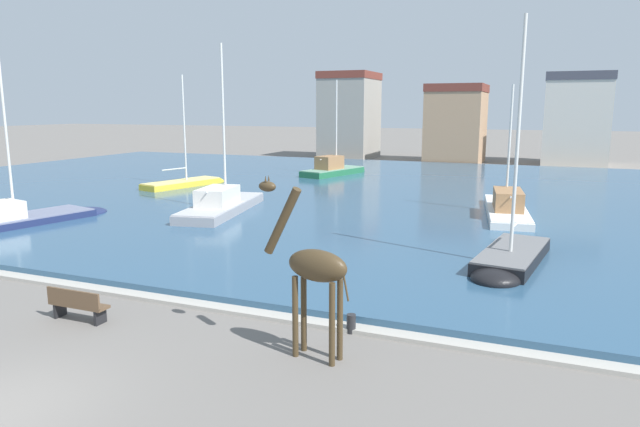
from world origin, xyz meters
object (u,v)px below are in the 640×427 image
at_px(sailboat_green, 336,171).
at_px(sailboat_grey, 226,205).
at_px(park_bench, 77,304).
at_px(sailboat_navy, 14,221).
at_px(sailboat_black, 509,262).
at_px(sailboat_yellow, 189,184).
at_px(mooring_bollard, 351,324).
at_px(giraffe_statue, 313,268).
at_px(sailboat_white, 506,208).

relative_size(sailboat_green, sailboat_grey, 0.86).
relative_size(sailboat_grey, park_bench, 5.12).
bearing_deg(sailboat_grey, park_bench, -73.71).
height_order(sailboat_navy, sailboat_black, sailboat_navy).
bearing_deg(sailboat_yellow, mooring_bollard, -46.38).
bearing_deg(sailboat_grey, giraffe_statue, -52.21).
distance_m(sailboat_white, mooring_bollard, 17.78).
bearing_deg(giraffe_statue, park_bench, -176.99).
bearing_deg(sailboat_green, sailboat_grey, -89.06).
bearing_deg(sailboat_green, sailboat_yellow, -124.98).
bearing_deg(sailboat_green, giraffe_statue, -70.38).
distance_m(giraffe_statue, sailboat_white, 19.56).
bearing_deg(park_bench, sailboat_green, 98.06).
relative_size(sailboat_white, sailboat_yellow, 1.23).
height_order(sailboat_grey, sailboat_black, sailboat_grey).
relative_size(giraffe_statue, sailboat_green, 0.53).
height_order(sailboat_white, sailboat_navy, sailboat_navy).
distance_m(sailboat_white, sailboat_navy, 24.42).
relative_size(sailboat_black, mooring_bollard, 17.53).
bearing_deg(sailboat_black, sailboat_green, 123.06).
xyz_separation_m(sailboat_navy, sailboat_black, (22.13, 1.44, -0.05)).
xyz_separation_m(sailboat_navy, sailboat_yellow, (-0.35, 14.45, -0.09)).
relative_size(sailboat_green, sailboat_yellow, 1.00).
xyz_separation_m(giraffe_statue, park_bench, (-6.83, -0.36, -1.66)).
bearing_deg(sailboat_navy, mooring_bollard, -16.51).
height_order(sailboat_yellow, park_bench, sailboat_yellow).
xyz_separation_m(sailboat_yellow, park_bench, (11.85, -22.03, 0.07)).
xyz_separation_m(sailboat_grey, mooring_bollard, (11.50, -12.67, -0.32)).
height_order(sailboat_green, sailboat_white, sailboat_green).
bearing_deg(sailboat_white, sailboat_yellow, 173.67).
bearing_deg(park_bench, mooring_bollard, 15.81).
bearing_deg(sailboat_black, sailboat_white, 94.77).
bearing_deg(sailboat_grey, sailboat_yellow, 135.88).
bearing_deg(sailboat_white, sailboat_green, 138.30).
bearing_deg(sailboat_navy, giraffe_statue, -21.51).
bearing_deg(sailboat_green, park_bench, -81.94).
height_order(sailboat_navy, park_bench, sailboat_navy).
xyz_separation_m(sailboat_navy, sailboat_grey, (7.20, 7.13, 0.07)).
relative_size(sailboat_navy, mooring_bollard, 19.66).
xyz_separation_m(giraffe_statue, sailboat_navy, (-18.33, 7.23, -1.65)).
relative_size(sailboat_green, mooring_bollard, 15.88).
distance_m(sailboat_yellow, sailboat_black, 25.97).
relative_size(sailboat_yellow, mooring_bollard, 15.92).
height_order(sailboat_black, mooring_bollard, sailboat_black).
bearing_deg(sailboat_black, sailboat_grey, 159.14).
bearing_deg(mooring_bollard, sailboat_yellow, 133.62).
bearing_deg(mooring_bollard, giraffe_statue, -102.47).
xyz_separation_m(sailboat_yellow, mooring_bollard, (19.05, -19.99, -0.17)).
relative_size(sailboat_navy, sailboat_black, 1.12).
relative_size(sailboat_navy, sailboat_grey, 1.07).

